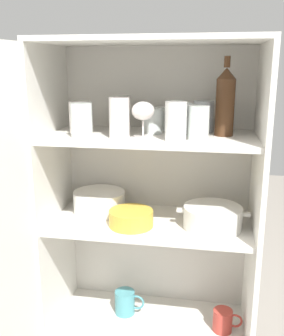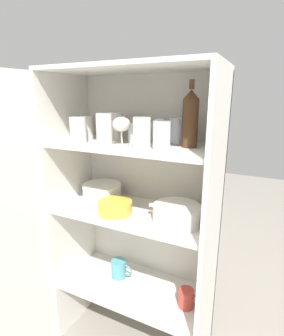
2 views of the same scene
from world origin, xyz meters
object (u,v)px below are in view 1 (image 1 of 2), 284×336
Objects in this scene: plate_stack_white at (99,202)px; mixing_bowl_large at (131,217)px; casserole_dish at (213,217)px; wine_bottle at (225,102)px; coffee_mug_primary at (125,302)px.

plate_stack_white reaches higher than mixing_bowl_large.
plate_stack_white reaches higher than casserole_dish.
mixing_bowl_large is (-0.33, -0.10, -0.44)m from wine_bottle.
mixing_bowl_large is 0.45m from coffee_mug_primary.
coffee_mug_primary is at bearing -10.78° from plate_stack_white.
mixing_bowl_large is at bearing -63.65° from coffee_mug_primary.
wine_bottle is 0.43m from casserole_dish.
coffee_mug_primary is at bearing 170.25° from casserole_dish.
plate_stack_white is at bearing 170.00° from casserole_dish.
coffee_mug_primary is (-0.36, 0.06, -0.45)m from casserole_dish.
mixing_bowl_large reaches higher than coffee_mug_primary.
casserole_dish is (0.31, 0.04, 0.01)m from mixing_bowl_large.
wine_bottle reaches higher than casserole_dish.
casserole_dish is at bearing -9.75° from coffee_mug_primary.
plate_stack_white is 0.20m from mixing_bowl_large.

